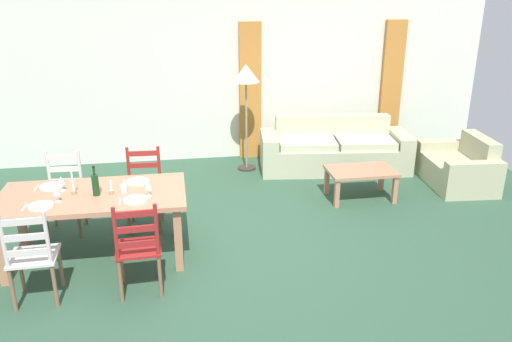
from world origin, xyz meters
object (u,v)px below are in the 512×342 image
(dining_table, at_px, (93,201))
(dining_chair_near_left, at_px, (32,256))
(wine_bottle, at_px, (95,184))
(wine_glass_near_right, at_px, (148,186))
(dining_chair_near_right, at_px, (138,248))
(coffee_table, at_px, (361,174))
(coffee_cup_primary, at_px, (124,189))
(wine_glass_near_left, at_px, (57,192))
(standing_lamp, at_px, (246,80))
(dining_chair_far_right, at_px, (144,188))
(dining_chair_far_left, at_px, (64,193))
(couch, at_px, (334,150))
(wine_glass_far_left, at_px, (61,181))
(armchair_upholstered, at_px, (461,168))

(dining_table, height_order, dining_chair_near_left, dining_chair_near_left)
(wine_bottle, xyz_separation_m, wine_glass_near_right, (0.53, -0.11, -0.01))
(dining_chair_near_right, xyz_separation_m, coffee_table, (2.84, 1.81, -0.12))
(coffee_cup_primary, bearing_deg, wine_glass_near_left, -167.83)
(wine_glass_near_left, bearing_deg, coffee_table, 18.77)
(dining_chair_near_left, bearing_deg, wine_glass_near_left, 75.14)
(wine_glass_near_left, relative_size, standing_lamp, 0.10)
(wine_glass_near_left, bearing_deg, standing_lamp, 49.18)
(dining_table, xyz_separation_m, coffee_cup_primary, (0.32, -0.02, 0.13))
(dining_chair_near_left, distance_m, standing_lamp, 4.13)
(dining_chair_far_right, relative_size, coffee_table, 1.07)
(dining_chair_near_left, bearing_deg, wine_glass_near_right, 29.09)
(dining_chair_far_left, height_order, coffee_cup_primary, dining_chair_far_left)
(dining_chair_far_left, relative_size, dining_chair_far_right, 1.00)
(wine_glass_near_left, bearing_deg, coffee_cup_primary, 12.17)
(dining_chair_far_right, distance_m, coffee_table, 2.86)
(dining_chair_far_right, bearing_deg, couch, 28.79)
(dining_chair_far_right, relative_size, wine_glass_far_left, 5.96)
(wine_glass_near_right, bearing_deg, wine_bottle, 167.87)
(dining_table, distance_m, dining_chair_near_left, 0.89)
(dining_chair_near_right, bearing_deg, dining_chair_far_left, 121.81)
(wine_glass_near_right, relative_size, coffee_cup_primary, 1.79)
(dining_chair_far_left, xyz_separation_m, coffee_table, (3.76, 0.33, -0.12))
(dining_table, distance_m, armchair_upholstered, 5.13)
(dining_table, bearing_deg, wine_glass_far_left, 156.92)
(dining_chair_near_left, height_order, dining_chair_far_left, same)
(dining_chair_near_right, relative_size, wine_glass_near_right, 5.96)
(dining_table, height_order, wine_glass_far_left, wine_glass_far_left)
(dining_chair_far_right, distance_m, wine_bottle, 0.97)
(armchair_upholstered, xyz_separation_m, standing_lamp, (-2.97, 1.16, 1.16))
(wine_bottle, height_order, standing_lamp, standing_lamp)
(wine_glass_near_left, bearing_deg, dining_chair_near_left, -104.86)
(wine_glass_near_left, height_order, couch, wine_glass_near_left)
(dining_chair_near_right, bearing_deg, standing_lamp, 65.09)
(armchair_upholstered, relative_size, standing_lamp, 0.74)
(wine_glass_far_left, bearing_deg, wine_glass_near_right, -18.01)
(dining_chair_near_right, height_order, couch, dining_chair_near_right)
(coffee_cup_primary, bearing_deg, dining_chair_near_left, -137.61)
(dining_chair_far_left, relative_size, wine_glass_far_left, 5.96)
(wine_glass_far_left, height_order, standing_lamp, standing_lamp)
(coffee_cup_primary, bearing_deg, couch, 37.60)
(wine_glass_near_left, bearing_deg, dining_table, 27.08)
(dining_chair_near_left, xyz_separation_m, wine_glass_near_right, (1.04, 0.58, 0.38))
(wine_glass_near_right, bearing_deg, dining_table, 164.86)
(wine_glass_near_left, bearing_deg, armchair_upholstered, 15.74)
(dining_chair_far_left, bearing_deg, dining_chair_far_right, -0.94)
(wine_glass_near_right, bearing_deg, dining_chair_far_left, 138.47)
(dining_chair_far_right, xyz_separation_m, wine_bottle, (-0.43, -0.77, 0.39))
(wine_glass_near_left, distance_m, coffee_table, 3.86)
(dining_table, height_order, coffee_cup_primary, coffee_cup_primary)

